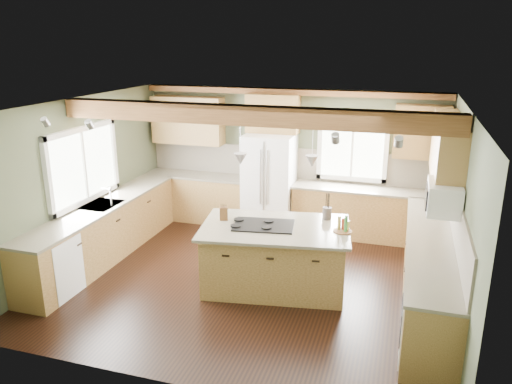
% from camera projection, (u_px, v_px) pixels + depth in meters
% --- Properties ---
extents(floor, '(5.60, 5.60, 0.00)m').
position_uv_depth(floor, '(250.00, 279.00, 7.48)').
color(floor, black).
rests_on(floor, ground).
extents(ceiling, '(5.60, 5.60, 0.00)m').
position_uv_depth(ceiling, '(249.00, 105.00, 6.72)').
color(ceiling, silver).
rests_on(ceiling, wall_back).
extents(wall_back, '(5.60, 0.00, 5.60)m').
position_uv_depth(wall_back, '(290.00, 158.00, 9.38)').
color(wall_back, '#4D563D').
rests_on(wall_back, ground).
extents(wall_left, '(0.00, 5.00, 5.00)m').
position_uv_depth(wall_left, '(81.00, 181.00, 7.88)').
color(wall_left, '#4D563D').
rests_on(wall_left, ground).
extents(wall_right, '(0.00, 5.00, 5.00)m').
position_uv_depth(wall_right, '(460.00, 216.00, 6.31)').
color(wall_right, '#4D563D').
rests_on(wall_right, ground).
extents(ceiling_beam, '(5.55, 0.26, 0.26)m').
position_uv_depth(ceiling_beam, '(248.00, 115.00, 6.68)').
color(ceiling_beam, '#502E16').
rests_on(ceiling_beam, ceiling).
extents(soffit_trim, '(5.55, 0.20, 0.10)m').
position_uv_depth(soffit_trim, '(290.00, 92.00, 8.93)').
color(soffit_trim, '#502E16').
rests_on(soffit_trim, ceiling).
extents(backsplash_back, '(5.58, 0.03, 0.58)m').
position_uv_depth(backsplash_back, '(290.00, 163.00, 9.40)').
color(backsplash_back, brown).
rests_on(backsplash_back, wall_back).
extents(backsplash_right, '(0.03, 3.70, 0.58)m').
position_uv_depth(backsplash_right, '(458.00, 221.00, 6.39)').
color(backsplash_right, brown).
rests_on(backsplash_right, wall_right).
extents(base_cab_back_left, '(2.02, 0.60, 0.88)m').
position_uv_depth(base_cab_back_left, '(198.00, 198.00, 9.86)').
color(base_cab_back_left, brown).
rests_on(base_cab_back_left, floor).
extents(counter_back_left, '(2.06, 0.64, 0.04)m').
position_uv_depth(counter_back_left, '(197.00, 175.00, 9.73)').
color(counter_back_left, '#4A4336').
rests_on(counter_back_left, base_cab_back_left).
extents(base_cab_back_right, '(2.62, 0.60, 0.88)m').
position_uv_depth(base_cab_back_right, '(366.00, 214.00, 8.94)').
color(base_cab_back_right, brown).
rests_on(base_cab_back_right, floor).
extents(counter_back_right, '(2.66, 0.64, 0.04)m').
position_uv_depth(counter_back_right, '(368.00, 190.00, 8.81)').
color(counter_back_right, '#4A4336').
rests_on(counter_back_right, base_cab_back_right).
extents(base_cab_left, '(0.60, 3.70, 0.88)m').
position_uv_depth(base_cab_left, '(104.00, 232.00, 8.10)').
color(base_cab_left, brown).
rests_on(base_cab_left, floor).
extents(counter_left, '(0.64, 3.74, 0.04)m').
position_uv_depth(counter_left, '(102.00, 206.00, 7.96)').
color(counter_left, '#4A4336').
rests_on(counter_left, base_cab_left).
extents(base_cab_right, '(0.60, 3.70, 0.88)m').
position_uv_depth(base_cab_right, '(428.00, 273.00, 6.70)').
color(base_cab_right, brown).
rests_on(base_cab_right, floor).
extents(counter_right, '(0.64, 3.74, 0.04)m').
position_uv_depth(counter_right, '(432.00, 241.00, 6.56)').
color(counter_right, '#4A4336').
rests_on(counter_right, base_cab_right).
extents(upper_cab_back_left, '(1.40, 0.35, 0.90)m').
position_uv_depth(upper_cab_back_left, '(188.00, 120.00, 9.59)').
color(upper_cab_back_left, brown).
rests_on(upper_cab_back_left, wall_back).
extents(upper_cab_over_fridge, '(0.96, 0.35, 0.70)m').
position_uv_depth(upper_cab_over_fridge, '(273.00, 114.00, 9.06)').
color(upper_cab_over_fridge, brown).
rests_on(upper_cab_over_fridge, wall_back).
extents(upper_cab_right, '(0.35, 2.20, 0.90)m').
position_uv_depth(upper_cab_right, '(447.00, 151.00, 6.99)').
color(upper_cab_right, brown).
rests_on(upper_cab_right, wall_right).
extents(upper_cab_back_corner, '(0.90, 0.35, 0.90)m').
position_uv_depth(upper_cab_back_corner, '(422.00, 132.00, 8.39)').
color(upper_cab_back_corner, brown).
rests_on(upper_cab_back_corner, wall_back).
extents(window_left, '(0.04, 1.60, 1.05)m').
position_uv_depth(window_left, '(83.00, 165.00, 7.85)').
color(window_left, white).
rests_on(window_left, wall_left).
extents(window_back, '(1.10, 0.04, 1.00)m').
position_uv_depth(window_back, '(352.00, 149.00, 8.97)').
color(window_back, white).
rests_on(window_back, wall_back).
extents(sink, '(0.50, 0.65, 0.03)m').
position_uv_depth(sink, '(102.00, 205.00, 7.96)').
color(sink, '#262628').
rests_on(sink, counter_left).
extents(faucet, '(0.02, 0.02, 0.28)m').
position_uv_depth(faucet, '(111.00, 198.00, 7.87)').
color(faucet, '#B2B2B7').
rests_on(faucet, sink).
extents(dishwasher, '(0.60, 0.60, 0.84)m').
position_uv_depth(dishwasher, '(52.00, 266.00, 6.91)').
color(dishwasher, white).
rests_on(dishwasher, floor).
extents(oven, '(0.60, 0.72, 0.84)m').
position_uv_depth(oven, '(430.00, 324.00, 5.52)').
color(oven, white).
rests_on(oven, floor).
extents(microwave, '(0.40, 0.70, 0.38)m').
position_uv_depth(microwave, '(444.00, 197.00, 6.26)').
color(microwave, white).
rests_on(microwave, wall_right).
extents(pendant_left, '(0.18, 0.18, 0.16)m').
position_uv_depth(pendant_left, '(241.00, 159.00, 6.81)').
color(pendant_left, '#B2B2B7').
rests_on(pendant_left, ceiling).
extents(pendant_right, '(0.18, 0.18, 0.16)m').
position_uv_depth(pendant_right, '(312.00, 161.00, 6.68)').
color(pendant_right, '#B2B2B7').
rests_on(pendant_right, ceiling).
extents(refrigerator, '(0.90, 0.74, 1.80)m').
position_uv_depth(refrigerator, '(269.00, 183.00, 9.24)').
color(refrigerator, white).
rests_on(refrigerator, floor).
extents(island, '(2.11, 1.48, 0.88)m').
position_uv_depth(island, '(275.00, 258.00, 7.17)').
color(island, brown).
rests_on(island, floor).
extents(island_top, '(2.25, 1.63, 0.04)m').
position_uv_depth(island_top, '(275.00, 228.00, 7.03)').
color(island_top, '#4A4336').
rests_on(island_top, island).
extents(cooktop, '(0.92, 0.69, 0.02)m').
position_uv_depth(cooktop, '(264.00, 225.00, 7.05)').
color(cooktop, black).
rests_on(cooktop, island_top).
extents(knife_block, '(0.14, 0.12, 0.19)m').
position_uv_depth(knife_block, '(224.00, 213.00, 7.26)').
color(knife_block, brown).
rests_on(knife_block, island_top).
extents(utensil_crock, '(0.17, 0.17, 0.18)m').
position_uv_depth(utensil_crock, '(327.00, 213.00, 7.29)').
color(utensil_crock, '#3B312F').
rests_on(utensil_crock, island_top).
extents(bottle_tray, '(0.31, 0.31, 0.24)m').
position_uv_depth(bottle_tray, '(343.00, 224.00, 6.80)').
color(bottle_tray, brown).
rests_on(bottle_tray, island_top).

